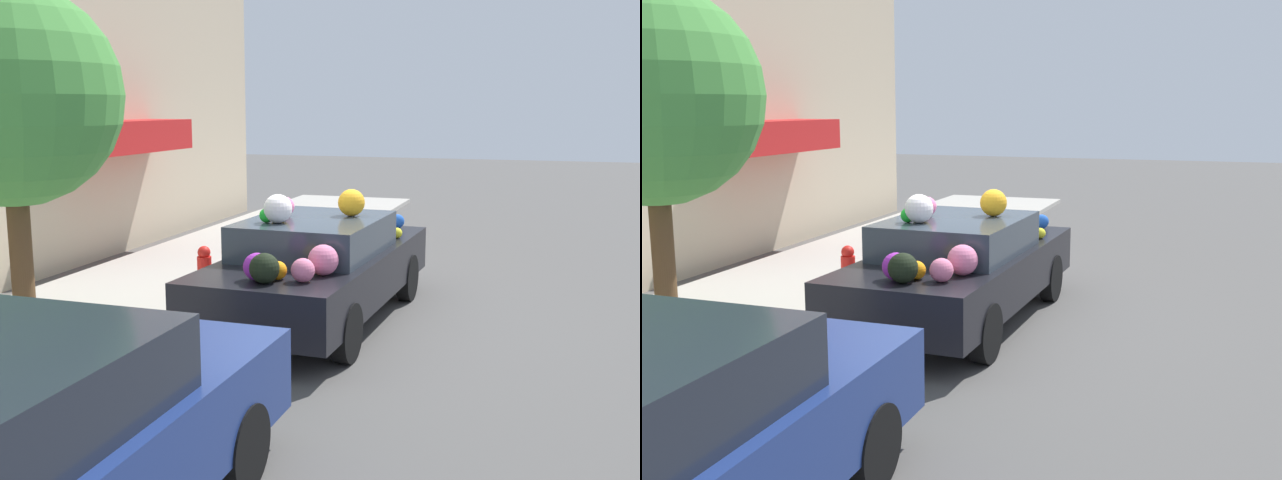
{
  "view_description": "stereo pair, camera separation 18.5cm",
  "coord_description": "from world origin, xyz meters",
  "views": [
    {
      "loc": [
        -8.78,
        -2.93,
        2.72
      ],
      "look_at": [
        0.0,
        -0.1,
        1.05
      ],
      "focal_mm": 42.0,
      "sensor_mm": 36.0,
      "label": 1
    },
    {
      "loc": [
        -8.72,
        -3.1,
        2.72
      ],
      "look_at": [
        0.0,
        -0.1,
        1.05
      ],
      "focal_mm": 42.0,
      "sensor_mm": 36.0,
      "label": 2
    }
  ],
  "objects": [
    {
      "name": "street_tree",
      "position": [
        -2.24,
        2.58,
        2.8
      ],
      "size": [
        2.34,
        2.34,
        3.89
      ],
      "color": "brown",
      "rests_on": "sidewalk_curb"
    },
    {
      "name": "ground_plane",
      "position": [
        0.0,
        0.0,
        0.0
      ],
      "size": [
        60.0,
        60.0,
        0.0
      ],
      "primitive_type": "plane",
      "color": "#565451"
    },
    {
      "name": "art_car",
      "position": [
        -0.06,
        -0.09,
        0.74
      ],
      "size": [
        4.51,
        1.92,
        1.69
      ],
      "rotation": [
        0.0,
        0.0,
        -0.04
      ],
      "color": "black",
      "rests_on": "ground"
    },
    {
      "name": "sidewalk_curb",
      "position": [
        0.0,
        2.7,
        0.05
      ],
      "size": [
        24.0,
        3.2,
        0.1
      ],
      "color": "#B2ADA3",
      "rests_on": "ground"
    },
    {
      "name": "fire_hydrant",
      "position": [
        0.37,
        1.71,
        0.45
      ],
      "size": [
        0.2,
        0.2,
        0.7
      ],
      "color": "red",
      "rests_on": "sidewalk_curb"
    }
  ]
}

